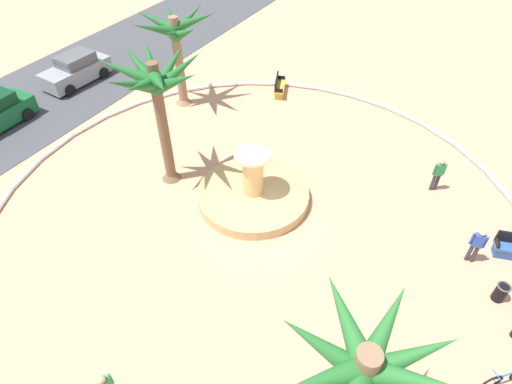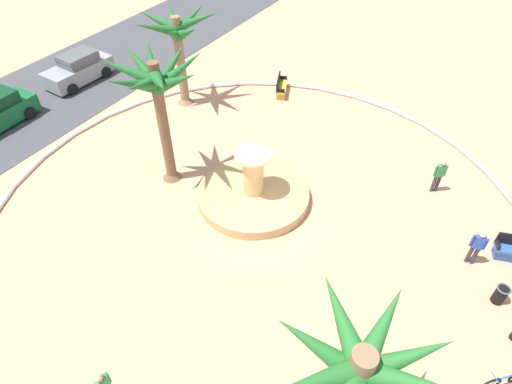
{
  "view_description": "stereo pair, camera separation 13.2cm",
  "coord_description": "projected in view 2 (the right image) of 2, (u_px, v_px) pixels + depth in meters",
  "views": [
    {
      "loc": [
        -10.52,
        -6.11,
        12.57
      ],
      "look_at": [
        0.21,
        0.18,
        1.0
      ],
      "focal_mm": 30.0,
      "sensor_mm": 36.0,
      "label": 1
    },
    {
      "loc": [
        -10.45,
        -6.22,
        12.57
      ],
      "look_at": [
        0.21,
        0.18,
        1.0
      ],
      "focal_mm": 30.0,
      "sensor_mm": 36.0,
      "label": 2
    }
  ],
  "objects": [
    {
      "name": "trash_bin",
      "position": [
        500.0,
        294.0,
        14.22
      ],
      "size": [
        0.46,
        0.46,
        0.73
      ],
      "color": "black",
      "rests_on": "ground"
    },
    {
      "name": "ground_plane",
      "position": [
        257.0,
        214.0,
        17.46
      ],
      "size": [
        80.0,
        80.0,
        0.0
      ],
      "primitive_type": "plane",
      "color": "tan"
    },
    {
      "name": "palm_tree_near_fountain",
      "position": [
        156.0,
        87.0,
        16.09
      ],
      "size": [
        4.08,
        4.1,
        5.77
      ],
      "color": "brown",
      "rests_on": "ground"
    },
    {
      "name": "bicycle_red_frame",
      "position": [
        505.0,
        380.0,
        12.14
      ],
      "size": [
        1.3,
        1.22,
        0.94
      ],
      "color": "black",
      "rests_on": "ground"
    },
    {
      "name": "parked_car_second",
      "position": [
        78.0,
        69.0,
        25.08
      ],
      "size": [
        4.08,
        2.08,
        1.67
      ],
      "color": "gray",
      "rests_on": "ground"
    },
    {
      "name": "palm_tree_by_curb",
      "position": [
        178.0,
        37.0,
        21.31
      ],
      "size": [
        4.09,
        4.14,
        5.01
      ],
      "color": "#8E6B4C",
      "rests_on": "ground"
    },
    {
      "name": "person_cyclist_photo",
      "position": [
        439.0,
        174.0,
        17.9
      ],
      "size": [
        0.36,
        0.45,
        1.64
      ],
      "color": "#33333D",
      "rests_on": "ground"
    },
    {
      "name": "fountain",
      "position": [
        253.0,
        193.0,
        17.91
      ],
      "size": [
        4.68,
        4.68,
        2.45
      ],
      "color": "tan",
      "rests_on": "ground"
    },
    {
      "name": "street_asphalt",
      "position": [
        17.0,
        111.0,
        23.19
      ],
      "size": [
        48.0,
        8.0,
        0.03
      ],
      "primitive_type": "cube",
      "color": "#424247",
      "rests_on": "ground"
    },
    {
      "name": "bench_west",
      "position": [
        281.0,
        88.0,
        24.3
      ],
      "size": [
        1.67,
        1.08,
        1.0
      ],
      "color": "gold",
      "rests_on": "ground"
    },
    {
      "name": "person_cyclist_helmet",
      "position": [
        477.0,
        246.0,
        15.08
      ],
      "size": [
        0.25,
        0.53,
        1.61
      ],
      "color": "#33333D",
      "rests_on": "ground"
    },
    {
      "name": "palm_tree_mid_plaza",
      "position": [
        356.0,
        382.0,
        8.61
      ],
      "size": [
        3.86,
        3.85,
        5.26
      ],
      "color": "#8E6B4C",
      "rests_on": "ground"
    },
    {
      "name": "plaza_curb",
      "position": [
        257.0,
        213.0,
        17.39
      ],
      "size": [
        21.63,
        21.63,
        0.2
      ],
      "primitive_type": "torus",
      "color": "silver",
      "rests_on": "ground"
    }
  ]
}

